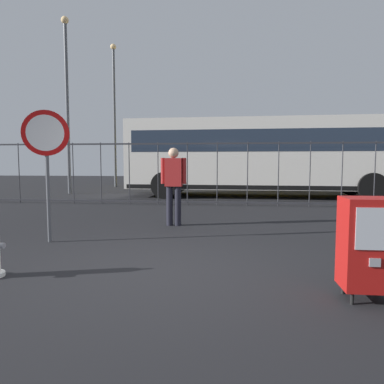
{
  "coord_description": "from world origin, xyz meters",
  "views": [
    {
      "loc": [
        0.9,
        -4.3,
        1.36
      ],
      "look_at": [
        0.3,
        1.2,
        0.9
      ],
      "focal_mm": 33.36,
      "sensor_mm": 36.0,
      "label": 1
    }
  ],
  "objects_px": {
    "newspaper_box_primary": "(367,243)",
    "bus_near": "(263,153)",
    "stop_sign": "(46,148)",
    "street_light_near_right": "(67,93)",
    "bus_far": "(265,156)",
    "street_light_near_left": "(114,106)",
    "pedestrian": "(174,182)"
  },
  "relations": [
    {
      "from": "newspaper_box_primary",
      "to": "street_light_near_right",
      "type": "relative_size",
      "value": 0.14
    },
    {
      "from": "stop_sign",
      "to": "newspaper_box_primary",
      "type": "bearing_deg",
      "value": -25.37
    },
    {
      "from": "newspaper_box_primary",
      "to": "stop_sign",
      "type": "xyz_separation_m",
      "value": [
        -4.41,
        2.09,
        1.03
      ]
    },
    {
      "from": "bus_near",
      "to": "pedestrian",
      "type": "bearing_deg",
      "value": -108.31
    },
    {
      "from": "bus_near",
      "to": "bus_far",
      "type": "xyz_separation_m",
      "value": [
        0.53,
        4.94,
        0.0
      ]
    },
    {
      "from": "bus_far",
      "to": "street_light_near_right",
      "type": "height_order",
      "value": "street_light_near_right"
    },
    {
      "from": "pedestrian",
      "to": "bus_far",
      "type": "bearing_deg",
      "value": 75.61
    },
    {
      "from": "bus_near",
      "to": "street_light_near_left",
      "type": "xyz_separation_m",
      "value": [
        -7.62,
        5.0,
        2.73
      ]
    },
    {
      "from": "pedestrian",
      "to": "bus_far",
      "type": "relative_size",
      "value": 0.16
    },
    {
      "from": "stop_sign",
      "to": "street_light_near_right",
      "type": "height_order",
      "value": "street_light_near_right"
    },
    {
      "from": "street_light_near_left",
      "to": "street_light_near_right",
      "type": "bearing_deg",
      "value": -97.56
    },
    {
      "from": "pedestrian",
      "to": "newspaper_box_primary",
      "type": "bearing_deg",
      "value": -56.95
    },
    {
      "from": "pedestrian",
      "to": "street_light_near_right",
      "type": "bearing_deg",
      "value": 128.38
    },
    {
      "from": "stop_sign",
      "to": "street_light_near_left",
      "type": "relative_size",
      "value": 0.29
    },
    {
      "from": "pedestrian",
      "to": "bus_far",
      "type": "distance_m",
      "value": 12.06
    },
    {
      "from": "pedestrian",
      "to": "bus_far",
      "type": "height_order",
      "value": "bus_far"
    },
    {
      "from": "newspaper_box_primary",
      "to": "bus_far",
      "type": "height_order",
      "value": "bus_far"
    },
    {
      "from": "newspaper_box_primary",
      "to": "bus_near",
      "type": "distance_m",
      "value": 10.71
    },
    {
      "from": "newspaper_box_primary",
      "to": "pedestrian",
      "type": "xyz_separation_m",
      "value": [
        -2.55,
        3.92,
        0.38
      ]
    },
    {
      "from": "pedestrian",
      "to": "street_light_near_left",
      "type": "xyz_separation_m",
      "value": [
        -5.16,
        11.72,
        3.49
      ]
    },
    {
      "from": "pedestrian",
      "to": "street_light_near_left",
      "type": "bearing_deg",
      "value": 113.77
    },
    {
      "from": "newspaper_box_primary",
      "to": "bus_far",
      "type": "distance_m",
      "value": 15.63
    },
    {
      "from": "stop_sign",
      "to": "bus_far",
      "type": "distance_m",
      "value": 14.34
    },
    {
      "from": "bus_near",
      "to": "street_light_near_right",
      "type": "bearing_deg",
      "value": 178.02
    },
    {
      "from": "street_light_near_left",
      "to": "street_light_near_right",
      "type": "distance_m",
      "value": 4.5
    },
    {
      "from": "bus_far",
      "to": "street_light_near_left",
      "type": "bearing_deg",
      "value": -177.16
    },
    {
      "from": "newspaper_box_primary",
      "to": "street_light_near_left",
      "type": "relative_size",
      "value": 0.13
    },
    {
      "from": "bus_far",
      "to": "street_light_near_left",
      "type": "distance_m",
      "value": 8.6
    },
    {
      "from": "bus_far",
      "to": "street_light_near_left",
      "type": "relative_size",
      "value": 1.37
    },
    {
      "from": "street_light_near_left",
      "to": "stop_sign",
      "type": "bearing_deg",
      "value": -76.3
    },
    {
      "from": "street_light_near_left",
      "to": "newspaper_box_primary",
      "type": "bearing_deg",
      "value": -63.75
    },
    {
      "from": "bus_near",
      "to": "bus_far",
      "type": "distance_m",
      "value": 4.97
    }
  ]
}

